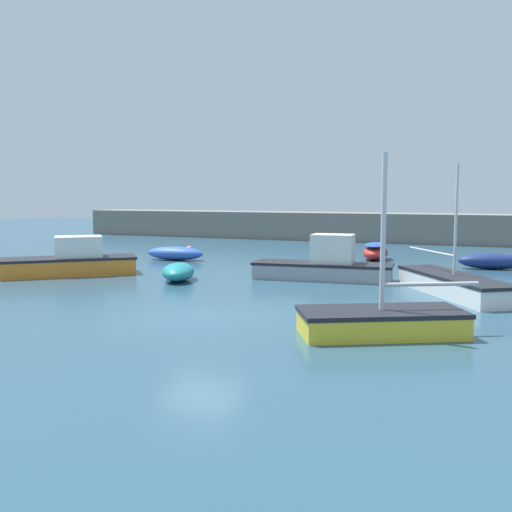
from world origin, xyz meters
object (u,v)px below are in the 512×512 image
object	(u,v)px
sailboat_short_mast	(453,284)
sailboat_twin_hulled	(381,321)
cabin_cruiser_white	(72,261)
mooring_buoy_orange	(326,260)
rowboat_white_midwater	(178,272)
rowboat_blue_near	(175,253)
open_tender_yellow	(493,261)
rowboat_with_red_cover	(376,251)
mooring_buoy_pink	(189,249)
motorboat_with_cabin	(325,265)

from	to	relation	value
sailboat_short_mast	sailboat_twin_hulled	bearing A→B (deg)	-44.36
sailboat_short_mast	sailboat_twin_hulled	size ratio (longest dim) A/B	1.25
cabin_cruiser_white	mooring_buoy_orange	world-z (taller)	cabin_cruiser_white
rowboat_white_midwater	rowboat_blue_near	xyz separation A→B (m)	(-4.17, 6.77, 0.00)
sailboat_twin_hulled	mooring_buoy_orange	distance (m)	15.68
rowboat_white_midwater	mooring_buoy_orange	world-z (taller)	rowboat_white_midwater
sailboat_short_mast	cabin_cruiser_white	bearing A→B (deg)	-119.53
cabin_cruiser_white	rowboat_blue_near	world-z (taller)	cabin_cruiser_white
open_tender_yellow	cabin_cruiser_white	bearing A→B (deg)	-164.56
rowboat_with_red_cover	sailboat_short_mast	bearing A→B (deg)	19.97
rowboat_with_red_cover	cabin_cruiser_white	world-z (taller)	cabin_cruiser_white
mooring_buoy_orange	rowboat_white_midwater	bearing A→B (deg)	-117.61
rowboat_white_midwater	sailboat_short_mast	xyz separation A→B (m)	(11.29, 0.75, 0.02)
rowboat_with_red_cover	mooring_buoy_orange	bearing A→B (deg)	-39.08
rowboat_blue_near	sailboat_twin_hulled	distance (m)	19.28
cabin_cruiser_white	mooring_buoy_pink	distance (m)	10.92
rowboat_with_red_cover	open_tender_yellow	world-z (taller)	rowboat_with_red_cover
mooring_buoy_pink	rowboat_white_midwater	bearing A→B (deg)	-63.08
cabin_cruiser_white	rowboat_blue_near	bearing A→B (deg)	-141.20
sailboat_short_mast	rowboat_with_red_cover	bearing A→B (deg)	171.35
sailboat_short_mast	mooring_buoy_pink	world-z (taller)	sailboat_short_mast
rowboat_with_red_cover	sailboat_short_mast	world-z (taller)	sailboat_short_mast
mooring_buoy_pink	rowboat_blue_near	bearing A→B (deg)	-72.75
rowboat_with_red_cover	motorboat_with_cabin	bearing A→B (deg)	-8.66
cabin_cruiser_white	sailboat_twin_hulled	world-z (taller)	sailboat_twin_hulled
sailboat_short_mast	mooring_buoy_pink	distance (m)	19.27
sailboat_twin_hulled	mooring_buoy_orange	xyz separation A→B (m)	(-5.60, 14.64, -0.20)
sailboat_twin_hulled	sailboat_short_mast	bearing A→B (deg)	-129.12
motorboat_with_cabin	open_tender_yellow	bearing A→B (deg)	-141.08
sailboat_twin_hulled	mooring_buoy_pink	size ratio (longest dim) A/B	10.37
sailboat_short_mast	sailboat_twin_hulled	distance (m)	7.27
rowboat_blue_near	sailboat_twin_hulled	size ratio (longest dim) A/B	0.73
rowboat_with_red_cover	rowboat_white_midwater	bearing A→B (deg)	-34.36
motorboat_with_cabin	mooring_buoy_pink	world-z (taller)	motorboat_with_cabin
rowboat_with_red_cover	cabin_cruiser_white	distance (m)	16.66
motorboat_with_cabin	mooring_buoy_orange	world-z (taller)	motorboat_with_cabin
sailboat_short_mast	mooring_buoy_orange	world-z (taller)	sailboat_short_mast
cabin_cruiser_white	sailboat_short_mast	world-z (taller)	sailboat_short_mast
rowboat_white_midwater	rowboat_blue_near	world-z (taller)	rowboat_blue_near
rowboat_with_red_cover	mooring_buoy_orange	xyz separation A→B (m)	(-2.08, -3.06, -0.30)
rowboat_with_red_cover	sailboat_twin_hulled	bearing A→B (deg)	6.37
sailboat_short_mast	open_tender_yellow	bearing A→B (deg)	137.74
rowboat_blue_near	sailboat_twin_hulled	world-z (taller)	sailboat_twin_hulled
open_tender_yellow	mooring_buoy_pink	xyz separation A→B (m)	(-17.95, 1.08, -0.17)
motorboat_with_cabin	sailboat_short_mast	bearing A→B (deg)	154.56
cabin_cruiser_white	mooring_buoy_orange	size ratio (longest dim) A/B	15.37
sailboat_short_mast	open_tender_yellow	xyz separation A→B (m)	(1.34, 8.67, -0.00)
rowboat_blue_near	mooring_buoy_orange	bearing A→B (deg)	5.64
sailboat_twin_hulled	mooring_buoy_pink	bearing A→B (deg)	-76.19
rowboat_white_midwater	rowboat_blue_near	bearing A→B (deg)	-173.07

